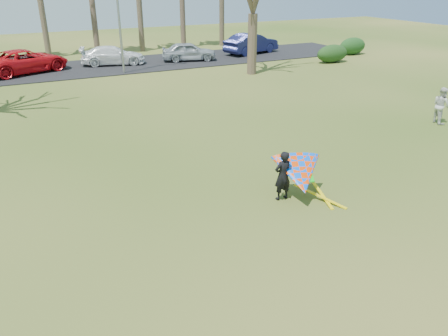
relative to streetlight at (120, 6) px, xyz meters
name	(u,v)px	position (x,y,z in m)	size (l,w,h in m)	color
ground	(257,232)	(-2.16, -22.00, -4.46)	(100.00, 100.00, 0.00)	#214B10
parking_strip	(87,68)	(-2.16, 3.00, -4.43)	(46.00, 7.00, 0.06)	black
streetlight	(120,6)	(0.00, 0.00, 0.00)	(2.28, 0.18, 8.00)	gray
hedge_near	(332,54)	(15.64, -3.03, -3.77)	(2.76, 1.25, 1.38)	#173613
hedge_far	(352,46)	(19.59, -0.84, -3.74)	(2.60, 1.22, 1.44)	#153A15
car_2	(25,61)	(-6.23, 3.07, -3.60)	(2.66, 5.77, 1.60)	red
car_3	(113,55)	(-0.09, 3.38, -3.72)	(1.92, 4.73, 1.37)	white
car_4	(189,51)	(5.72, 2.42, -3.68)	(1.71, 4.24, 1.44)	#A3AAB0
car_5	(251,43)	(11.89, 3.24, -3.55)	(1.80, 5.16, 1.70)	#1A1E50
pedestrian_a	(441,105)	(10.22, -17.49, -3.63)	(0.82, 0.64, 1.68)	silver
kite_flyer	(298,174)	(-0.10, -20.90, -3.62)	(2.13, 2.39, 2.02)	black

